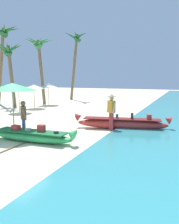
{
  "coord_description": "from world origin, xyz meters",
  "views": [
    {
      "loc": [
        7.04,
        -8.85,
        2.66
      ],
      "look_at": [
        2.57,
        2.35,
        0.9
      ],
      "focal_mm": 40.61,
      "sensor_mm": 36.0,
      "label": 1
    }
  ],
  "objects_px": {
    "person_tourist_customer": "(24,117)",
    "palm_tree_mid_cluster": "(3,39)",
    "boat_green_foreground": "(31,135)",
    "person_vendor_hatted": "(111,109)",
    "palm_tree_tall_inland": "(39,49)",
    "boat_red_midground": "(122,123)",
    "paddle": "(19,145)",
    "palm_tree_far_behind": "(76,47)",
    "palm_tree_leaning_seaward": "(9,55)",
    "patio_umbrella_large": "(12,87)"
  },
  "relations": [
    {
      "from": "boat_green_foreground",
      "to": "palm_tree_tall_inland",
      "type": "xyz_separation_m",
      "value": [
        -7.34,
        12.13,
        4.77
      ]
    },
    {
      "from": "palm_tree_tall_inland",
      "to": "palm_tree_mid_cluster",
      "type": "xyz_separation_m",
      "value": [
        -2.42,
        -1.92,
        0.77
      ]
    },
    {
      "from": "boat_red_midground",
      "to": "palm_tree_mid_cluster",
      "type": "relative_size",
      "value": 0.67
    },
    {
      "from": "boat_red_midground",
      "to": "person_vendor_hatted",
      "type": "relative_size",
      "value": 2.67
    },
    {
      "from": "person_vendor_hatted",
      "to": "palm_tree_far_behind",
      "type": "distance_m",
      "value": 16.33
    },
    {
      "from": "boat_red_midground",
      "to": "boat_green_foreground",
      "type": "bearing_deg",
      "value": -127.33
    },
    {
      "from": "boat_red_midground",
      "to": "palm_tree_far_behind",
      "type": "xyz_separation_m",
      "value": [
        -8.49,
        12.96,
        5.34
      ]
    },
    {
      "from": "palm_tree_tall_inland",
      "to": "palm_tree_far_behind",
      "type": "xyz_separation_m",
      "value": [
        1.64,
        4.48,
        0.61
      ]
    },
    {
      "from": "boat_green_foreground",
      "to": "palm_tree_leaning_seaward",
      "type": "xyz_separation_m",
      "value": [
        -7.93,
        8.6,
        4.01
      ]
    },
    {
      "from": "boat_green_foreground",
      "to": "paddle",
      "type": "xyz_separation_m",
      "value": [
        -0.1,
        -0.69,
        -0.23
      ]
    },
    {
      "from": "boat_green_foreground",
      "to": "person_vendor_hatted",
      "type": "xyz_separation_m",
      "value": [
        2.38,
        3.18,
        0.78
      ]
    },
    {
      "from": "boat_green_foreground",
      "to": "palm_tree_far_behind",
      "type": "distance_m",
      "value": 18.37
    },
    {
      "from": "palm_tree_tall_inland",
      "to": "boat_red_midground",
      "type": "bearing_deg",
      "value": -39.92
    },
    {
      "from": "palm_tree_far_behind",
      "to": "person_tourist_customer",
      "type": "bearing_deg",
      "value": -72.86
    },
    {
      "from": "person_vendor_hatted",
      "to": "person_tourist_customer",
      "type": "relative_size",
      "value": 1.13
    },
    {
      "from": "boat_green_foreground",
      "to": "person_tourist_customer",
      "type": "height_order",
      "value": "person_tourist_customer"
    },
    {
      "from": "person_tourist_customer",
      "to": "paddle",
      "type": "bearing_deg",
      "value": -62.1
    },
    {
      "from": "patio_umbrella_large",
      "to": "palm_tree_mid_cluster",
      "type": "relative_size",
      "value": 0.33
    },
    {
      "from": "palm_tree_tall_inland",
      "to": "palm_tree_far_behind",
      "type": "bearing_deg",
      "value": 69.84
    },
    {
      "from": "boat_green_foreground",
      "to": "person_tourist_customer",
      "type": "distance_m",
      "value": 1.1
    },
    {
      "from": "palm_tree_mid_cluster",
      "to": "person_tourist_customer",
      "type": "bearing_deg",
      "value": -47.03
    },
    {
      "from": "boat_red_midground",
      "to": "patio_umbrella_large",
      "type": "relative_size",
      "value": 2.05
    },
    {
      "from": "person_tourist_customer",
      "to": "person_vendor_hatted",
      "type": "bearing_deg",
      "value": 40.6
    },
    {
      "from": "boat_red_midground",
      "to": "person_vendor_hatted",
      "type": "bearing_deg",
      "value": -130.95
    },
    {
      "from": "boat_green_foreground",
      "to": "palm_tree_tall_inland",
      "type": "relative_size",
      "value": 0.64
    },
    {
      "from": "palm_tree_tall_inland",
      "to": "palm_tree_mid_cluster",
      "type": "bearing_deg",
      "value": -141.55
    },
    {
      "from": "patio_umbrella_large",
      "to": "palm_tree_far_behind",
      "type": "bearing_deg",
      "value": 105.46
    },
    {
      "from": "person_vendor_hatted",
      "to": "palm_tree_far_behind",
      "type": "height_order",
      "value": "palm_tree_far_behind"
    },
    {
      "from": "palm_tree_far_behind",
      "to": "boat_green_foreground",
      "type": "bearing_deg",
      "value": -71.07
    },
    {
      "from": "person_tourist_customer",
      "to": "palm_tree_mid_cluster",
      "type": "height_order",
      "value": "palm_tree_mid_cluster"
    },
    {
      "from": "boat_red_midground",
      "to": "palm_tree_tall_inland",
      "type": "bearing_deg",
      "value": 140.08
    },
    {
      "from": "patio_umbrella_large",
      "to": "person_vendor_hatted",
      "type": "bearing_deg",
      "value": 36.59
    },
    {
      "from": "palm_tree_leaning_seaward",
      "to": "palm_tree_mid_cluster",
      "type": "height_order",
      "value": "palm_tree_mid_cluster"
    },
    {
      "from": "palm_tree_tall_inland",
      "to": "person_tourist_customer",
      "type": "bearing_deg",
      "value": -60.37
    },
    {
      "from": "person_tourist_customer",
      "to": "palm_tree_tall_inland",
      "type": "height_order",
      "value": "palm_tree_tall_inland"
    },
    {
      "from": "palm_tree_leaning_seaward",
      "to": "paddle",
      "type": "xyz_separation_m",
      "value": [
        7.84,
        -9.28,
        -4.23
      ]
    },
    {
      "from": "palm_tree_tall_inland",
      "to": "paddle",
      "type": "relative_size",
      "value": 3.62
    },
    {
      "from": "person_tourist_customer",
      "to": "palm_tree_leaning_seaward",
      "type": "height_order",
      "value": "palm_tree_leaning_seaward"
    },
    {
      "from": "palm_tree_mid_cluster",
      "to": "palm_tree_far_behind",
      "type": "relative_size",
      "value": 0.98
    },
    {
      "from": "person_vendor_hatted",
      "to": "patio_umbrella_large",
      "type": "xyz_separation_m",
      "value": [
        -3.62,
        -2.69,
        1.11
      ]
    },
    {
      "from": "person_tourist_customer",
      "to": "boat_green_foreground",
      "type": "bearing_deg",
      "value": -35.17
    },
    {
      "from": "person_vendor_hatted",
      "to": "paddle",
      "type": "distance_m",
      "value": 4.7
    },
    {
      "from": "boat_red_midground",
      "to": "palm_tree_leaning_seaward",
      "type": "xyz_separation_m",
      "value": [
        -10.72,
        4.94,
        3.97
      ]
    },
    {
      "from": "person_tourist_customer",
      "to": "patio_umbrella_large",
      "type": "height_order",
      "value": "patio_umbrella_large"
    },
    {
      "from": "paddle",
      "to": "palm_tree_far_behind",
      "type": "bearing_deg",
      "value": 107.94
    },
    {
      "from": "patio_umbrella_large",
      "to": "palm_tree_leaning_seaward",
      "type": "height_order",
      "value": "palm_tree_leaning_seaward"
    },
    {
      "from": "boat_green_foreground",
      "to": "palm_tree_leaning_seaward",
      "type": "distance_m",
      "value": 12.37
    },
    {
      "from": "palm_tree_far_behind",
      "to": "palm_tree_mid_cluster",
      "type": "bearing_deg",
      "value": -122.42
    },
    {
      "from": "paddle",
      "to": "boat_red_midground",
      "type": "bearing_deg",
      "value": 56.39
    },
    {
      "from": "patio_umbrella_large",
      "to": "palm_tree_far_behind",
      "type": "height_order",
      "value": "palm_tree_far_behind"
    }
  ]
}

